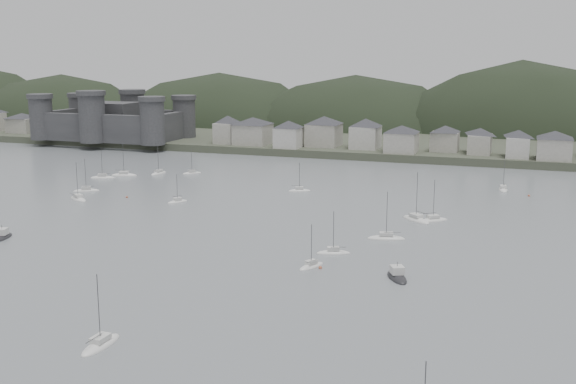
% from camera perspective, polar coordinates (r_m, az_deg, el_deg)
% --- Properties ---
extents(ground, '(900.00, 900.00, 0.00)m').
position_cam_1_polar(ground, '(109.69, -13.41, -10.35)').
color(ground, slate).
rests_on(ground, ground).
extents(far_shore_land, '(900.00, 250.00, 3.00)m').
position_cam_1_polar(far_shore_land, '(386.17, 11.01, 5.37)').
color(far_shore_land, '#383D2D').
rests_on(far_shore_land, ground).
extents(forested_ridge, '(851.55, 103.94, 102.57)m').
position_cam_1_polar(forested_ridge, '(361.86, 11.08, 2.94)').
color(forested_ridge, black).
rests_on(forested_ridge, ground).
extents(castle, '(66.00, 43.00, 20.00)m').
position_cam_1_polar(castle, '(319.68, -14.22, 5.75)').
color(castle, '#353537').
rests_on(castle, far_shore_land).
extents(waterfront_town, '(451.48, 28.46, 12.92)m').
position_cam_1_polar(waterfront_town, '(270.27, 18.12, 4.09)').
color(waterfront_town, gray).
rests_on(waterfront_town, far_shore_land).
extents(sailboat_lead, '(9.00, 8.57, 12.87)m').
position_cam_1_polar(sailboat_lead, '(171.75, 10.53, -2.28)').
color(sailboat_lead, white).
rests_on(sailboat_lead, ground).
extents(moored_fleet, '(224.06, 152.08, 13.39)m').
position_cam_1_polar(moored_fleet, '(168.59, -8.44, -2.46)').
color(moored_fleet, white).
rests_on(moored_fleet, ground).
extents(motor_launch_near, '(6.21, 8.43, 3.91)m').
position_cam_1_polar(motor_launch_near, '(127.64, 8.99, -6.92)').
color(motor_launch_near, black).
rests_on(motor_launch_near, ground).
extents(motor_launch_far, '(4.63, 7.88, 3.79)m').
position_cam_1_polar(motor_launch_far, '(165.32, -22.52, -3.45)').
color(motor_launch_far, black).
rests_on(motor_launch_far, ground).
extents(mooring_buoys, '(175.60, 142.88, 0.70)m').
position_cam_1_polar(mooring_buoys, '(149.25, -0.47, -4.15)').
color(mooring_buoys, '#BA5C3E').
rests_on(mooring_buoys, ground).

